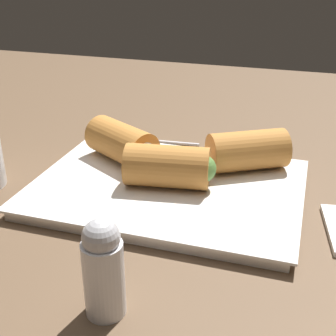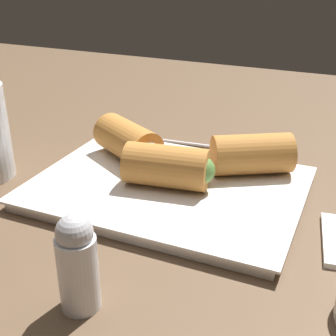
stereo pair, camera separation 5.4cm
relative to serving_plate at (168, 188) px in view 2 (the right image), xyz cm
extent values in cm
cube|color=brown|center=(2.69, 1.90, -1.76)|extent=(180.00, 140.00, 2.00)
cube|color=white|center=(0.00, 0.00, -0.16)|extent=(30.30, 22.30, 1.20)
cube|color=white|center=(0.00, 0.00, 0.59)|extent=(31.52, 23.20, 0.30)
cylinder|color=#B77533|center=(-0.09, 0.60, 3.23)|extent=(10.33, 6.39, 4.98)
sphere|color=#56843D|center=(-4.15, -0.02, 3.23)|extent=(3.24, 3.24, 3.24)
cylinder|color=#B77533|center=(-8.30, -6.83, 3.23)|extent=(10.88, 9.16, 4.98)
sphere|color=beige|center=(-11.85, -8.88, 3.23)|extent=(3.24, 3.24, 3.24)
cylinder|color=#B77533|center=(7.80, -4.59, 3.23)|extent=(10.89, 9.13, 4.98)
sphere|color=beige|center=(4.24, -2.56, 3.23)|extent=(3.24, 3.24, 3.24)
cylinder|color=silver|center=(4.52, -15.15, -0.51)|extent=(9.14, 1.29, 0.50)
ellipsoid|color=silver|center=(-4.12, -15.90, -0.07)|extent=(4.26, 3.42, 1.39)
cylinder|color=silver|center=(-1.16, 20.65, 2.56)|extent=(3.33, 3.33, 6.63)
sphere|color=#B7B7BC|center=(-1.16, 20.65, 6.45)|extent=(2.99, 2.99, 2.99)
camera|label=1|loc=(-14.87, 47.41, 26.37)|focal=50.00mm
camera|label=2|loc=(-19.92, 45.52, 26.37)|focal=50.00mm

